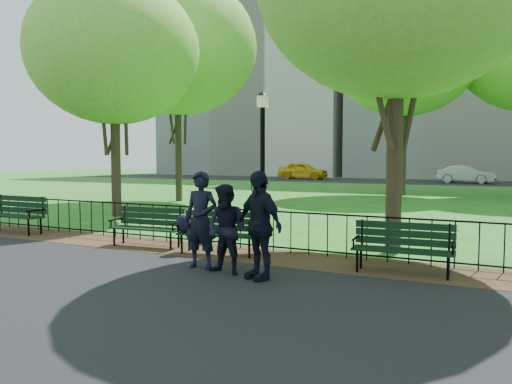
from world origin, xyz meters
The scene contains 20 objects.
ground centered at (0.00, 0.00, 0.00)m, with size 120.00×120.00×0.00m, color #246B1C.
asphalt_path centered at (0.00, -3.40, 0.01)m, with size 60.00×9.20×0.01m, color black.
dirt_strip centered at (0.00, 1.50, 0.01)m, with size 60.00×1.60×0.01m, color #3E2519.
far_street centered at (0.00, 35.00, 0.01)m, with size 70.00×9.00×0.01m, color black.
iron_fence centered at (0.00, 2.00, 0.50)m, with size 24.06×0.06×1.00m.
apartment_west centered at (-22.00, 48.00, 13.00)m, with size 22.00×15.00×26.00m, color beige.
apartment_mid centered at (2.00, 48.00, 15.00)m, with size 24.00×15.00×30.00m, color silver.
park_bench_main centered at (-0.94, 1.20, 0.59)m, with size 1.79×0.76×0.98m.
park_bench_left_a centered at (-2.62, 1.35, 0.55)m, with size 1.74×0.68×0.97m.
park_bench_left_b centered at (-7.07, 1.39, 0.61)m, with size 1.89×0.59×1.07m.
park_bench_right_a centered at (3.03, 1.23, 0.55)m, with size 1.74×0.64×0.97m.
lamppost centered at (-1.30, 4.54, 2.07)m, with size 0.34×0.34×3.79m.
tree_near_w centered at (-7.36, 5.53, 5.58)m, with size 5.77×5.77×8.04m.
tree_mid_w centered at (-8.94, 11.39, 7.01)m, with size 7.25×7.25×10.10m.
tree_far_c centered at (-0.35, 19.58, 7.43)m, with size 7.68×7.68×10.71m.
person_left centered at (-0.33, 0.01, 0.89)m, with size 0.64×0.42×1.76m, color black.
person_mid centered at (0.32, -0.20, 0.79)m, with size 0.76×0.39×1.55m, color black.
person_right centered at (0.97, -0.25, 0.91)m, with size 1.05×0.43×1.80m, color black.
taxi centered at (-12.20, 35.43, 0.79)m, with size 1.84×4.58×1.56m, color gold.
sedan_silver centered at (1.84, 34.28, 0.70)m, with size 1.46×4.19×1.38m, color #A2A4A9.
Camera 1 is at (4.59, -7.56, 2.03)m, focal length 35.00 mm.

